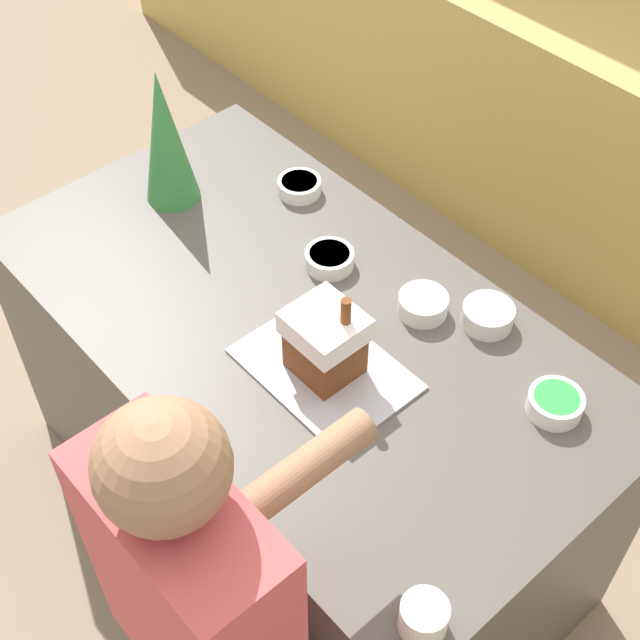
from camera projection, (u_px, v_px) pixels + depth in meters
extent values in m
plane|color=gray|center=(302.00, 505.00, 2.87)|extent=(12.00, 12.00, 0.00)
cube|color=#514C47|center=(300.00, 423.00, 2.54)|extent=(1.67, 0.91, 0.90)
cube|color=#B2B2BC|center=(325.00, 369.00, 2.10)|extent=(0.40, 0.28, 0.01)
cube|color=brown|center=(325.00, 352.00, 2.05)|extent=(0.15, 0.14, 0.12)
cube|color=white|center=(325.00, 326.00, 1.99)|extent=(0.16, 0.15, 0.06)
cylinder|color=brown|center=(346.00, 311.00, 1.93)|extent=(0.02, 0.02, 0.07)
cone|color=#33843D|center=(165.00, 138.00, 2.39)|extent=(0.15, 0.15, 0.40)
cylinder|color=silver|center=(488.00, 316.00, 2.18)|extent=(0.13, 0.13, 0.05)
cylinder|color=yellow|center=(489.00, 310.00, 2.17)|extent=(0.10, 0.10, 0.01)
cylinder|color=white|center=(555.00, 404.00, 2.00)|extent=(0.13, 0.13, 0.05)
cylinder|color=green|center=(557.00, 399.00, 1.99)|extent=(0.10, 0.10, 0.01)
cylinder|color=white|center=(329.00, 259.00, 2.32)|extent=(0.13, 0.13, 0.04)
cylinder|color=green|center=(329.00, 254.00, 2.31)|extent=(0.11, 0.11, 0.01)
cylinder|color=white|center=(299.00, 186.00, 2.53)|extent=(0.12, 0.12, 0.04)
cylinder|color=red|center=(299.00, 182.00, 2.52)|extent=(0.10, 0.10, 0.01)
cylinder|color=white|center=(423.00, 304.00, 2.21)|extent=(0.13, 0.13, 0.05)
cylinder|color=orange|center=(424.00, 299.00, 2.19)|extent=(0.10, 0.10, 0.01)
cylinder|color=white|center=(424.00, 617.00, 1.65)|extent=(0.09, 0.09, 0.08)
cube|color=#CC4C4C|center=(192.00, 594.00, 1.55)|extent=(0.41, 0.18, 0.60)
sphere|color=#996B4C|center=(162.00, 466.00, 1.26)|extent=(0.20, 0.20, 0.20)
cylinder|color=#996B4C|center=(280.00, 487.00, 1.55)|extent=(0.07, 0.41, 0.07)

